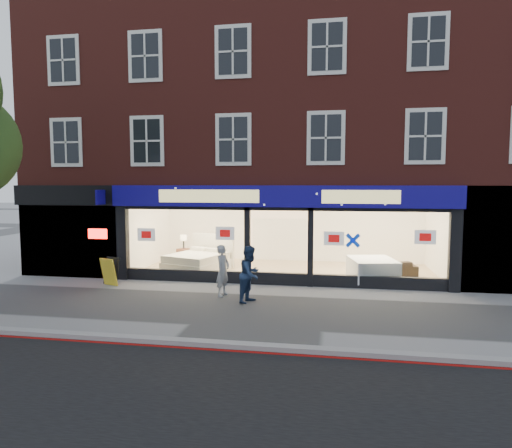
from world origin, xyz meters
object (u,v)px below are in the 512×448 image
(a_board, at_px, (110,271))
(mattress_stack, at_px, (372,269))
(pedestrian_blue, at_px, (250,274))
(display_bed, at_px, (199,261))
(pedestrian_grey, at_px, (223,270))
(sofa, at_px, (388,268))

(a_board, bearing_deg, mattress_stack, 32.81)
(mattress_stack, height_order, a_board, a_board)
(pedestrian_blue, bearing_deg, mattress_stack, -28.05)
(display_bed, bearing_deg, pedestrian_blue, -36.84)
(a_board, bearing_deg, pedestrian_grey, 9.65)
(pedestrian_blue, bearing_deg, a_board, 94.67)
(display_bed, bearing_deg, sofa, 18.71)
(display_bed, xyz_separation_m, pedestrian_blue, (2.72, -3.91, 0.35))
(sofa, bearing_deg, pedestrian_grey, 19.61)
(pedestrian_grey, bearing_deg, a_board, 95.66)
(display_bed, relative_size, pedestrian_blue, 1.68)
(pedestrian_grey, xyz_separation_m, pedestrian_blue, (0.95, -0.60, 0.04))
(sofa, bearing_deg, a_board, 2.54)
(mattress_stack, relative_size, pedestrian_blue, 1.26)
(display_bed, height_order, pedestrian_blue, pedestrian_blue)
(mattress_stack, distance_m, pedestrian_blue, 4.90)
(display_bed, distance_m, pedestrian_grey, 3.77)
(display_bed, distance_m, a_board, 3.42)
(pedestrian_grey, bearing_deg, mattress_stack, -43.53)
(a_board, bearing_deg, sofa, 35.94)
(pedestrian_grey, height_order, pedestrian_blue, pedestrian_blue)
(sofa, xyz_separation_m, pedestrian_blue, (-4.21, -3.96, 0.43))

